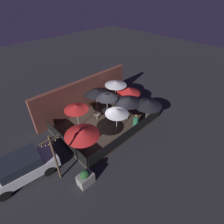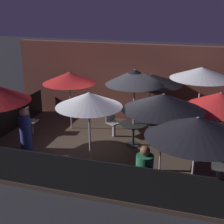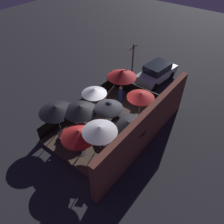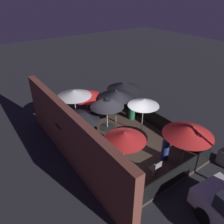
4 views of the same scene
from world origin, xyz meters
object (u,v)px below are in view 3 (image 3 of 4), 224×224
planter_box (113,76)px  patio_chair_2 (97,166)px  patio_chair_1 (138,98)px  patron_1 (73,116)px  patio_umbrella_4 (56,109)px  patio_umbrella_6 (122,74)px  patio_umbrella_1 (100,129)px  patio_umbrella_5 (141,95)px  patio_chair_3 (123,122)px  patron_0 (121,94)px  dining_table_0 (109,125)px  patio_umbrella_3 (94,91)px  light_post (133,62)px  dining_table_2 (81,147)px  patio_umbrella_8 (128,124)px  dining_table_1 (101,150)px  patio_chair_0 (62,136)px  parked_car_0 (157,72)px  patio_umbrella_7 (81,108)px  patio_umbrella_2 (79,133)px  patio_umbrella_0 (109,105)px

planter_box → patio_chair_2: bearing=32.4°
patio_chair_1 → patron_1: size_ratio=0.76×
patio_umbrella_4 → patio_umbrella_6: patio_umbrella_6 is taller
patron_1 → patio_umbrella_1: bearing=138.7°
patio_umbrella_5 → planter_box: patio_umbrella_5 is taller
patio_umbrella_1 → patio_umbrella_5: patio_umbrella_1 is taller
patio_chair_1 → patio_chair_2: (6.58, 1.51, 0.02)m
patio_chair_3 → patron_0: (-2.25, -1.84, 0.10)m
patio_umbrella_5 → patron_1: (3.33, -3.24, -1.37)m
dining_table_0 → patio_umbrella_6: bearing=-155.0°
patio_umbrella_3 → dining_table_0: bearing=67.8°
patio_chair_1 → light_post: (-2.31, -2.20, 1.37)m
dining_table_2 → planter_box: bearing=-155.3°
patio_umbrella_8 → dining_table_1: bearing=-22.7°
patio_umbrella_5 → patio_chair_2: 5.58m
patio_umbrella_3 → patio_chair_1: bearing=148.4°
patio_umbrella_8 → patio_chair_2: bearing=-4.4°
dining_table_0 → patio_umbrella_8: bearing=82.2°
patio_chair_0 → patron_1: size_ratio=0.79×
dining_table_1 → parked_car_0: parked_car_0 is taller
patio_umbrella_1 → light_post: light_post is taller
dining_table_2 → patio_chair_0: size_ratio=0.98×
patio_umbrella_5 → patio_chair_2: (5.37, 0.67, -1.38)m
dining_table_1 → patio_chair_2: size_ratio=0.87×
patio_umbrella_4 → patio_chair_3: (-2.81, 3.18, -1.35)m
patio_umbrella_7 → patio_umbrella_6: bearing=-175.2°
patio_umbrella_2 → patio_chair_3: (-3.35, 0.67, -1.25)m
patio_chair_2 → light_post: light_post is taller
patio_umbrella_6 → light_post: 2.25m
patron_1 → patio_chair_3: bearing=-174.2°
patio_umbrella_1 → patio_umbrella_2: bearing=-61.6°
dining_table_0 → patio_umbrella_5: bearing=162.9°
patio_umbrella_8 → dining_table_0: bearing=-97.8°
patio_umbrella_1 → patio_chair_3: bearing=-171.7°
patio_umbrella_7 → light_post: light_post is taller
patio_umbrella_3 → patio_chair_2: patio_umbrella_3 is taller
patio_umbrella_2 → patio_umbrella_7: size_ratio=0.96×
light_post → patio_umbrella_7: bearing=7.2°
patio_umbrella_5 → light_post: light_post is taller
patio_umbrella_1 → dining_table_1: (-0.00, -0.00, -1.74)m
patio_umbrella_1 → patio_umbrella_4: patio_umbrella_1 is taller
patio_umbrella_3 → dining_table_0: (0.77, 1.88, -1.44)m
patio_umbrella_0 → patio_umbrella_4: bearing=-53.6°
patio_umbrella_8 → planter_box: 7.65m
patio_umbrella_4 → dining_table_2: 2.87m
patio_umbrella_1 → patio_chair_1: size_ratio=2.73×
patio_chair_3 → planter_box: size_ratio=0.86×
dining_table_1 → parked_car_0: bearing=-170.4°
patio_umbrella_4 → patio_chair_2: bearing=77.4°
patio_umbrella_7 → patron_1: bearing=-101.7°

